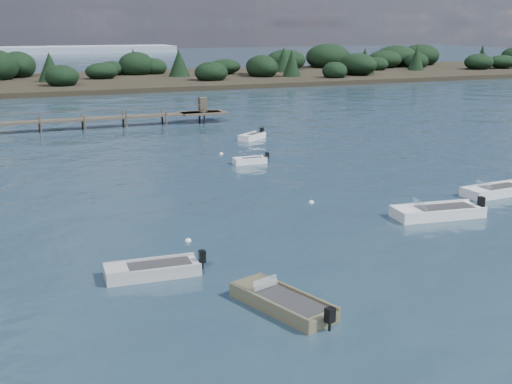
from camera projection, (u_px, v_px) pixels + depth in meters
name	position (u px, v px, depth m)	size (l,w,h in m)	color
ground	(143.00, 110.00, 80.20)	(400.00, 400.00, 0.00)	#172A37
dinghy_mid_grey	(152.00, 272.00, 27.66)	(4.43, 1.81, 1.11)	#A0A5A7
dinghy_near_olive	(282.00, 304.00, 24.47)	(2.94, 4.90, 1.18)	#6E6949
tender_far_grey_b	(252.00, 138.00, 60.08)	(3.19, 2.66, 1.15)	white
dinghy_mid_white_a	(437.00, 214.00, 36.06)	(5.56, 2.56, 1.28)	white
tender_far_white	(250.00, 162.00, 49.79)	(2.89, 1.12, 0.98)	white
dinghy_mid_white_b	(495.00, 192.00, 40.68)	(4.89, 1.96, 1.20)	white
buoy_c	(188.00, 241.00, 32.02)	(0.32, 0.32, 0.32)	white
buoy_e	(221.00, 154.00, 53.40)	(0.32, 0.32, 0.32)	white
buoy_extra_a	(311.00, 203.00, 38.92)	(0.32, 0.32, 0.32)	white
far_headland	(222.00, 69.00, 124.72)	(190.00, 40.00, 5.80)	black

